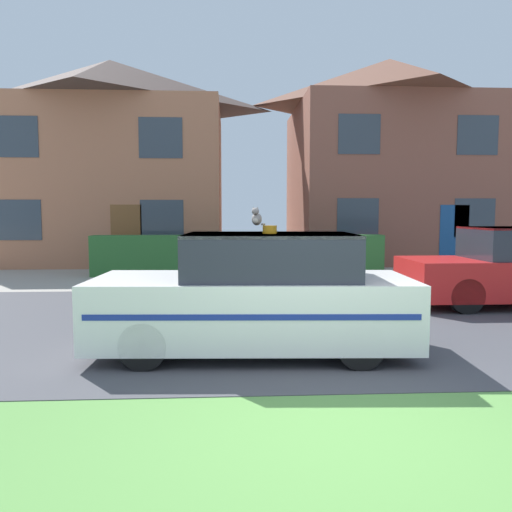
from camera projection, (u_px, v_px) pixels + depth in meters
ground_plane at (342, 428)px, 4.27m from camera, size 80.00×80.00×0.00m
road_strip at (286, 321)px, 8.43m from camera, size 28.00×6.86×0.01m
lawn_verge at (359, 461)px, 3.69m from camera, size 28.00×2.68×0.01m
garden_hedge at (239, 255)px, 14.70m from camera, size 8.55×0.61×1.18m
police_car at (256, 296)px, 6.50m from camera, size 4.16×1.84×1.66m
cat at (257, 218)px, 6.40m from camera, size 0.21×0.24×0.24m
house_left at (112, 160)px, 19.06m from camera, size 8.69×6.57×7.57m
house_right at (388, 159)px, 19.69m from camera, size 7.62×6.75×7.80m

